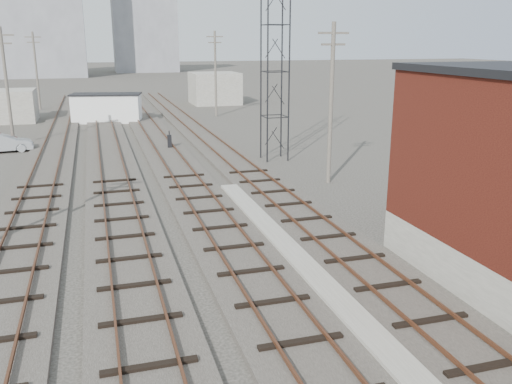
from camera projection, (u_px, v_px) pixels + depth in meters
name	position (u px, v px, depth m)	size (l,w,h in m)	color
ground	(155.00, 116.00, 59.43)	(320.00, 320.00, 0.00)	#282621
track_right	(219.00, 149.00, 40.71)	(3.20, 90.00, 0.39)	#332D28
track_mid_right	(166.00, 152.00, 39.61)	(3.20, 90.00, 0.39)	#332D28
track_mid_left	(110.00, 156.00, 38.51)	(3.20, 90.00, 0.39)	#332D28
track_left	(50.00, 159.00, 37.41)	(3.20, 90.00, 0.39)	#332D28
platform_curb	(335.00, 299.00, 17.09)	(0.90, 28.00, 0.26)	gray
lattice_tower	(275.00, 48.00, 35.85)	(1.60, 1.60, 15.00)	black
utility_pole_left_b	(7.00, 85.00, 40.85)	(1.80, 0.24, 9.00)	#595147
utility_pole_left_c	(36.00, 69.00, 63.91)	(1.80, 0.24, 9.00)	#595147
utility_pole_right_a	(331.00, 100.00, 30.40)	(1.80, 0.24, 9.00)	#595147
utility_pole_right_b	(215.00, 72.00, 58.08)	(1.80, 0.24, 9.00)	#595147
apartment_left	(31.00, 8.00, 119.61)	(22.00, 14.00, 30.00)	gray
apartment_right	(144.00, 21.00, 141.16)	(16.00, 12.00, 26.00)	gray
shed_right	(215.00, 88.00, 70.59)	(6.00, 6.00, 4.00)	gray
switch_stand	(170.00, 142.00, 40.89)	(0.34, 0.34, 1.36)	black
site_trailer	(107.00, 108.00, 54.69)	(7.31, 4.32, 2.88)	white
car_silver	(4.00, 143.00, 40.10)	(1.39, 3.99, 1.31)	#AEB2B6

